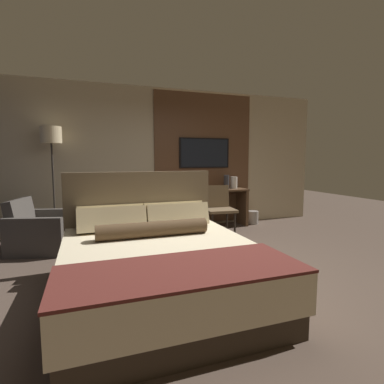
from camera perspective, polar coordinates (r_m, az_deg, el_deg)
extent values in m
plane|color=#4C3D33|center=(3.87, 2.90, -14.97)|extent=(16.00, 16.00, 0.00)
cube|color=#BCAD8E|center=(6.09, -6.45, 6.25)|extent=(7.20, 0.06, 2.80)
cube|color=brown|center=(6.33, 2.28, 6.28)|extent=(2.12, 0.03, 2.70)
cube|color=#33281E|center=(3.16, -5.81, -17.84)|extent=(1.82, 2.11, 0.22)
cube|color=beige|center=(3.06, -5.87, -13.12)|extent=(1.87, 2.18, 0.33)
cube|color=#56231E|center=(2.36, -1.71, -14.52)|extent=(1.89, 0.76, 0.02)
cube|color=brown|center=(4.07, -9.68, -4.89)|extent=(1.91, 0.08, 1.24)
cube|color=#C6B284|center=(3.87, -15.22, -4.48)|extent=(0.79, 0.23, 0.31)
cube|color=#C6B284|center=(4.01, -3.68, -3.91)|extent=(0.79, 0.23, 0.31)
cube|color=#C6B284|center=(3.67, -14.97, -5.07)|extent=(0.79, 0.25, 0.32)
cube|color=#C6B284|center=(3.81, -2.82, -4.44)|extent=(0.79, 0.25, 0.32)
cylinder|color=#4C3823|center=(3.33, -7.41, -7.02)|extent=(1.22, 0.17, 0.17)
cube|color=brown|center=(6.12, 3.19, 0.32)|extent=(1.62, 0.49, 0.03)
cube|color=brown|center=(5.92, -3.83, -3.71)|extent=(0.06, 0.44, 0.75)
cube|color=brown|center=(6.51, 9.53, -2.87)|extent=(0.06, 0.44, 0.75)
cube|color=brown|center=(6.36, 2.39, -2.31)|extent=(1.50, 0.02, 0.37)
cube|color=black|center=(6.31, 2.39, 7.43)|extent=(1.10, 0.04, 0.62)
cube|color=black|center=(6.29, 2.46, 7.44)|extent=(1.03, 0.01, 0.57)
cube|color=brown|center=(5.60, 5.37, -3.46)|extent=(0.58, 0.56, 0.05)
cube|color=brown|center=(5.78, 4.64, -0.79)|extent=(0.50, 0.15, 0.42)
cylinder|color=black|center=(5.39, 3.90, -6.44)|extent=(0.04, 0.04, 0.43)
cylinder|color=black|center=(5.53, 8.17, -6.14)|extent=(0.04, 0.04, 0.43)
cylinder|color=black|center=(5.77, 2.63, -5.57)|extent=(0.04, 0.04, 0.43)
cylinder|color=black|center=(5.91, 6.65, -5.33)|extent=(0.04, 0.04, 0.43)
cube|color=#47423D|center=(5.21, -26.35, -7.50)|extent=(0.96, 0.85, 0.44)
cube|color=#47423D|center=(5.27, -30.01, -3.12)|extent=(0.36, 0.69, 0.38)
cube|color=#47423D|center=(4.85, -28.07, -7.73)|extent=(0.82, 0.31, 0.58)
cube|color=#47423D|center=(5.54, -24.93, -5.89)|extent=(0.82, 0.31, 0.58)
cylinder|color=#282623|center=(5.81, -24.44, -8.08)|extent=(0.28, 0.28, 0.03)
cylinder|color=#332D28|center=(5.67, -24.83, 0.17)|extent=(0.03, 0.03, 1.71)
cylinder|color=beige|center=(5.65, -25.28, 9.81)|extent=(0.34, 0.34, 0.28)
cylinder|color=silver|center=(6.40, 7.97, 1.80)|extent=(0.15, 0.15, 0.24)
cylinder|color=#333338|center=(6.24, 6.57, 1.90)|extent=(0.11, 0.11, 0.29)
cube|color=maroon|center=(5.94, -1.78, 0.47)|extent=(0.25, 0.20, 0.03)
cylinder|color=gray|center=(6.65, 11.58, -4.76)|extent=(0.22, 0.22, 0.28)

